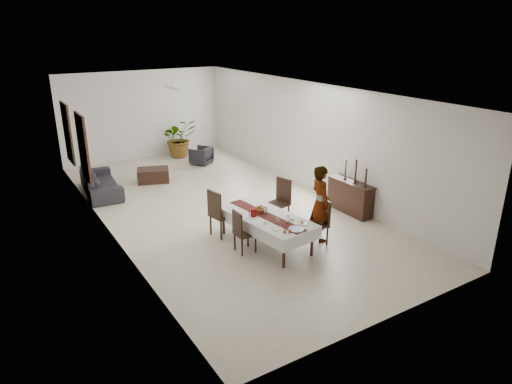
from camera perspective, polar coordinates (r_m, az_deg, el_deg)
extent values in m
cube|color=beige|center=(12.56, -4.49, -1.92)|extent=(6.00, 12.00, 0.00)
cube|color=white|center=(11.74, -4.92, 12.72)|extent=(6.00, 12.00, 0.02)
cube|color=white|center=(17.49, -13.91, 9.33)|extent=(6.00, 0.02, 3.20)
cube|color=white|center=(7.53, 16.92, -5.10)|extent=(6.00, 0.02, 3.20)
cube|color=white|center=(11.07, -18.63, 2.79)|extent=(0.02, 12.00, 3.20)
cube|color=white|center=(13.64, 6.64, 6.85)|extent=(0.02, 12.00, 3.20)
cube|color=black|center=(10.20, 1.21, -3.13)|extent=(1.21, 2.33, 0.05)
cylinder|color=black|center=(9.39, 3.50, -7.68)|extent=(0.07, 0.07, 0.65)
cylinder|color=black|center=(9.91, 7.01, -6.24)|extent=(0.07, 0.07, 0.65)
cylinder|color=black|center=(10.88, -4.08, -3.64)|extent=(0.07, 0.07, 0.65)
cylinder|color=black|center=(11.32, -0.70, -2.60)|extent=(0.07, 0.07, 0.65)
cube|color=silver|center=(10.19, 1.21, -2.98)|extent=(1.40, 2.52, 0.01)
cube|color=white|center=(9.93, -1.19, -4.48)|extent=(0.32, 2.38, 0.28)
cube|color=white|center=(10.57, 3.45, -2.92)|extent=(0.32, 2.38, 0.28)
cube|color=white|center=(9.45, 5.92, -5.92)|extent=(1.09, 0.15, 0.28)
cube|color=silver|center=(11.10, -2.79, -1.75)|extent=(1.09, 0.15, 0.28)
cube|color=#581E19|center=(10.18, 1.21, -2.95)|extent=(0.62, 2.34, 0.00)
cylinder|color=maroon|center=(10.11, -0.30, -2.56)|extent=(0.16, 0.16, 0.19)
torus|color=maroon|center=(10.06, -0.65, -2.67)|extent=(0.11, 0.03, 0.11)
cylinder|color=white|center=(9.81, 4.00, -3.43)|extent=(0.07, 0.07, 0.16)
cylinder|color=silver|center=(9.75, 2.75, -3.57)|extent=(0.07, 0.07, 0.16)
cylinder|color=white|center=(10.21, 1.24, -2.40)|extent=(0.07, 0.07, 0.16)
cylinder|color=white|center=(9.97, 4.51, -3.37)|extent=(0.08, 0.08, 0.06)
cylinder|color=silver|center=(9.98, 4.51, -3.49)|extent=(0.14, 0.14, 0.01)
cylinder|color=white|center=(9.78, 1.20, -3.79)|extent=(0.08, 0.08, 0.06)
cylinder|color=silver|center=(9.79, 1.20, -3.91)|extent=(0.14, 0.14, 0.01)
cylinder|color=silver|center=(9.81, 5.75, -3.94)|extent=(0.22, 0.22, 0.01)
sphere|color=tan|center=(9.80, 5.76, -3.80)|extent=(0.08, 0.08, 0.08)
cylinder|color=white|center=(9.54, 2.65, -4.60)|extent=(0.22, 0.22, 0.01)
cylinder|color=silver|center=(10.38, -1.87, -2.47)|extent=(0.22, 0.22, 0.01)
cylinder|color=#45454B|center=(9.52, 5.03, -4.67)|extent=(0.33, 0.33, 0.02)
cylinder|color=#8C5614|center=(9.37, 4.25, -4.92)|extent=(0.06, 0.06, 0.07)
cylinder|color=#9B3E16|center=(9.35, 3.60, -4.97)|extent=(0.06, 0.06, 0.07)
cylinder|color=brown|center=(10.36, 0.57, -2.27)|extent=(0.28, 0.28, 0.09)
sphere|color=maroon|center=(10.36, 0.63, -1.84)|extent=(0.08, 0.08, 0.08)
sphere|color=#597F26|center=(10.33, 0.32, -1.91)|extent=(0.07, 0.07, 0.07)
sphere|color=#C48722|center=(10.30, 0.74, -1.98)|extent=(0.08, 0.08, 0.08)
cube|color=black|center=(10.45, 7.66, -4.00)|extent=(0.55, 0.55, 0.05)
cylinder|color=black|center=(10.47, 8.89, -5.48)|extent=(0.05, 0.05, 0.43)
cylinder|color=black|center=(10.76, 8.12, -4.70)|extent=(0.05, 0.05, 0.43)
cylinder|color=black|center=(10.34, 7.05, -5.74)|extent=(0.05, 0.05, 0.43)
cylinder|color=black|center=(10.64, 6.33, -4.93)|extent=(0.05, 0.05, 0.43)
cube|color=black|center=(10.41, 8.75, -2.36)|extent=(0.16, 0.43, 0.56)
cube|color=black|center=(11.41, 2.75, -1.51)|extent=(0.58, 0.58, 0.05)
cylinder|color=black|center=(11.53, 4.09, -2.71)|extent=(0.06, 0.06, 0.47)
cylinder|color=black|center=(11.76, 2.64, -2.21)|extent=(0.06, 0.06, 0.47)
cylinder|color=black|center=(11.26, 2.81, -3.27)|extent=(0.06, 0.06, 0.47)
cylinder|color=black|center=(11.49, 1.36, -2.74)|extent=(0.06, 0.06, 0.47)
cube|color=black|center=(11.45, 3.49, 0.28)|extent=(0.16, 0.47, 0.60)
cube|color=black|center=(9.98, -1.38, -5.19)|extent=(0.42, 0.42, 0.05)
cylinder|color=black|center=(10.14, -2.68, -6.21)|extent=(0.04, 0.04, 0.41)
cylinder|color=black|center=(9.87, -1.75, -6.96)|extent=(0.04, 0.04, 0.41)
cylinder|color=black|center=(10.29, -1.01, -5.79)|extent=(0.04, 0.04, 0.41)
cylinder|color=black|center=(10.02, -0.05, -6.52)|extent=(0.04, 0.04, 0.41)
cube|color=black|center=(9.78, -2.36, -3.94)|extent=(0.05, 0.41, 0.53)
cube|color=black|center=(10.75, -4.25, -2.89)|extent=(0.57, 0.57, 0.06)
cylinder|color=black|center=(10.89, -5.68, -4.15)|extent=(0.06, 0.06, 0.48)
cylinder|color=black|center=(10.60, -4.38, -4.81)|extent=(0.06, 0.06, 0.48)
cylinder|color=black|center=(11.11, -4.05, -3.59)|extent=(0.06, 0.06, 0.48)
cylinder|color=black|center=(10.83, -2.73, -4.22)|extent=(0.06, 0.06, 0.48)
cube|color=black|center=(10.50, -5.23, -1.54)|extent=(0.13, 0.49, 0.62)
imported|color=gray|center=(10.47, 8.05, -1.41)|extent=(0.55, 0.72, 1.78)
cube|color=black|center=(12.32, 11.66, -0.66)|extent=(0.37, 1.38, 0.83)
cube|color=black|center=(12.18, 11.80, 1.23)|extent=(0.41, 1.44, 0.03)
cylinder|color=black|center=(11.83, 13.48, 0.68)|extent=(0.09, 0.09, 0.03)
cylinder|color=black|center=(11.75, 13.58, 1.80)|extent=(0.05, 0.05, 0.46)
cylinder|color=silver|center=(11.68, 13.69, 3.05)|extent=(0.03, 0.03, 0.07)
cylinder|color=black|center=(12.08, 12.26, 1.18)|extent=(0.09, 0.09, 0.03)
cylinder|color=black|center=(11.98, 12.37, 2.60)|extent=(0.05, 0.05, 0.60)
cylinder|color=beige|center=(11.89, 12.49, 4.14)|extent=(0.03, 0.03, 0.07)
cylinder|color=black|center=(12.33, 11.08, 1.65)|extent=(0.09, 0.09, 0.03)
cylinder|color=black|center=(12.25, 11.17, 2.84)|extent=(0.05, 0.05, 0.51)
cylinder|color=white|center=(12.17, 11.26, 4.15)|extent=(0.03, 0.03, 0.07)
imported|color=#2E2A30|center=(14.23, -18.83, 1.16)|extent=(1.10, 2.39, 0.68)
imported|color=#262328|center=(16.48, -6.88, 4.53)|extent=(0.94, 0.95, 0.63)
cube|color=black|center=(14.87, -12.72, 2.06)|extent=(1.13, 0.93, 0.43)
imported|color=#3C6327|center=(17.51, -9.57, 6.69)|extent=(1.33, 1.17, 1.43)
cube|color=black|center=(13.16, -20.82, 5.18)|extent=(0.06, 1.05, 1.85)
cube|color=silver|center=(13.17, -20.67, 5.20)|extent=(0.01, 0.90, 1.70)
cube|color=black|center=(15.18, -22.49, 6.81)|extent=(0.06, 1.05, 1.85)
cube|color=white|center=(15.19, -22.36, 6.84)|extent=(0.01, 0.90, 1.70)
cylinder|color=silver|center=(14.47, -10.50, 13.45)|extent=(0.04, 0.04, 0.20)
cylinder|color=silver|center=(14.50, -10.45, 12.67)|extent=(0.16, 0.16, 0.08)
cube|color=white|center=(14.82, -10.97, 12.79)|extent=(0.10, 0.55, 0.01)
cube|color=silver|center=(14.17, -9.91, 12.54)|extent=(0.10, 0.55, 0.01)
cube|color=silver|center=(14.63, -9.15, 12.81)|extent=(0.55, 0.10, 0.01)
cube|color=white|center=(14.37, -11.77, 12.52)|extent=(0.55, 0.10, 0.01)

